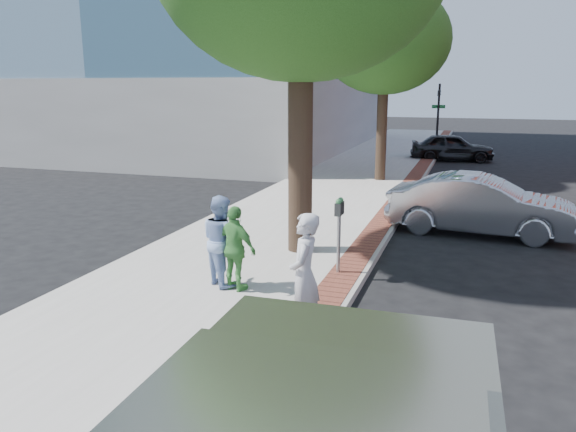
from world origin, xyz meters
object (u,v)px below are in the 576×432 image
at_px(parking_meter, 339,220).
at_px(sedan_silver, 481,205).
at_px(person_gray, 304,275).
at_px(person_officer, 222,240).
at_px(bg_car, 452,147).
at_px(person_green, 236,249).

relative_size(parking_meter, sedan_silver, 0.32).
bearing_deg(person_gray, parking_meter, 175.85).
height_order(person_gray, person_officer, person_gray).
relative_size(person_officer, bg_car, 0.41).
height_order(parking_meter, sedan_silver, parking_meter).
height_order(parking_meter, person_officer, person_officer).
bearing_deg(parking_meter, person_gray, -86.67).
xyz_separation_m(person_gray, sedan_silver, (2.43, 7.35, -0.30)).
height_order(person_gray, bg_car, person_gray).
relative_size(person_officer, person_green, 1.08).
relative_size(person_gray, sedan_silver, 0.40).
xyz_separation_m(person_gray, bg_car, (1.09, 21.97, -0.36)).
bearing_deg(parking_meter, sedan_silver, 60.09).
distance_m(person_green, sedan_silver, 7.27).
bearing_deg(sedan_silver, bg_car, 11.01).
xyz_separation_m(person_officer, sedan_silver, (4.46, 5.80, -0.22)).
height_order(sedan_silver, bg_car, sedan_silver).
xyz_separation_m(parking_meter, person_officer, (-1.86, -1.29, -0.23)).
bearing_deg(person_green, bg_car, -78.46).
distance_m(person_officer, person_green, 0.43).
height_order(person_officer, person_green, person_officer).
bearing_deg(person_green, person_gray, 160.25).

